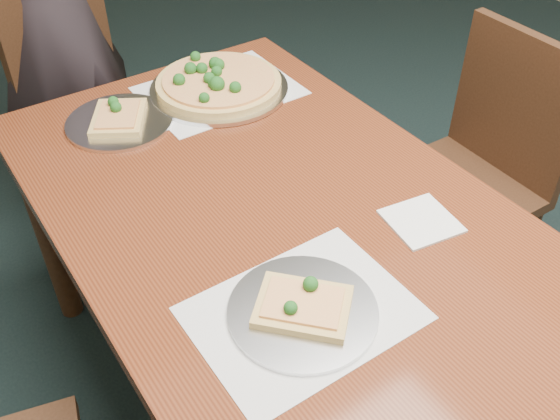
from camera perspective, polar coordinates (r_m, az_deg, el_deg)
dining_table at (r=1.44m, az=0.00°, el=-2.78°), size 0.90×1.50×0.75m
chair_far at (r=2.32m, az=-16.85°, el=9.52°), size 0.54×0.54×0.91m
chair_right at (r=2.00m, az=17.58°, el=3.91°), size 0.43×0.43×0.91m
diner at (r=2.29m, az=-20.25°, el=16.07°), size 0.68×0.57×1.57m
placemat_main at (r=1.82m, az=-5.56°, el=10.81°), size 0.42×0.32×0.00m
placemat_near at (r=1.17m, az=2.09°, el=-9.41°), size 0.40×0.30×0.00m
pizza_pan at (r=1.81m, az=-5.69°, el=11.42°), size 0.39×0.39×0.07m
slice_plate_near at (r=1.16m, az=2.10°, el=-9.00°), size 0.28×0.28×0.06m
slice_plate_far at (r=1.71m, az=-14.51°, el=8.03°), size 0.28×0.28×0.06m
napkin at (r=1.38m, az=12.79°, el=-1.00°), size 0.16×0.16×0.01m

